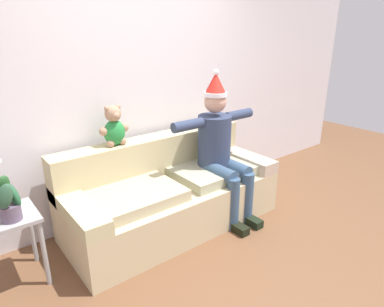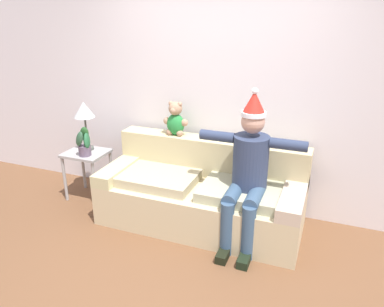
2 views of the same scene
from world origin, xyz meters
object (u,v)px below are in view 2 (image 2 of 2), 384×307
at_px(couch, 202,193).
at_px(teddy_bear, 175,120).
at_px(side_table, 87,161).
at_px(person_seated, 248,169).
at_px(potted_plant, 84,143).
at_px(table_lamp, 84,112).

xyz_separation_m(couch, teddy_bear, (-0.42, 0.27, 0.69)).
bearing_deg(teddy_bear, side_table, -166.88).
bearing_deg(person_seated, potted_plant, 177.05).
bearing_deg(person_seated, table_lamp, 172.21).
distance_m(couch, side_table, 1.48).
xyz_separation_m(teddy_bear, potted_plant, (-0.99, -0.34, -0.29)).
xyz_separation_m(side_table, potted_plant, (0.06, -0.09, 0.26)).
relative_size(couch, potted_plant, 6.04).
distance_m(person_seated, table_lamp, 2.05).
relative_size(person_seated, side_table, 2.58).
xyz_separation_m(couch, side_table, (-1.47, 0.02, 0.15)).
bearing_deg(potted_plant, teddy_bear, 18.78).
relative_size(side_table, potted_plant, 1.68).
bearing_deg(teddy_bear, potted_plant, -161.22).
height_order(teddy_bear, potted_plant, teddy_bear).
height_order(couch, potted_plant, potted_plant).
bearing_deg(potted_plant, person_seated, -2.95).
relative_size(person_seated, teddy_bear, 3.97).
bearing_deg(teddy_bear, table_lamp, -171.52).
distance_m(side_table, table_lamp, 0.58).
bearing_deg(couch, side_table, 179.07).
bearing_deg(person_seated, couch, 161.88).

